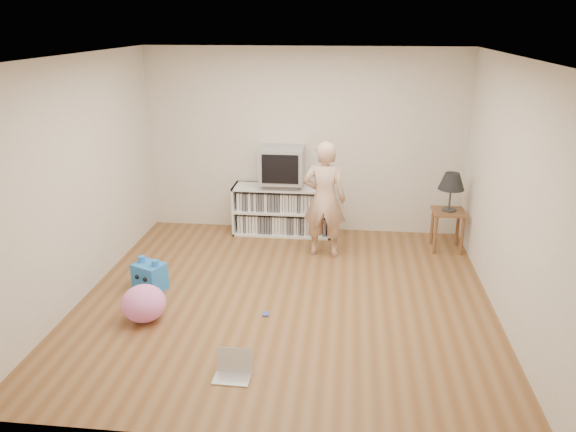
{
  "coord_description": "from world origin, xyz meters",
  "views": [
    {
      "loc": [
        0.65,
        -5.54,
        2.94
      ],
      "look_at": [
        -0.02,
        0.4,
        0.84
      ],
      "focal_mm": 35.0,
      "sensor_mm": 36.0,
      "label": 1
    }
  ],
  "objects_px": {
    "laptop": "(233,369)",
    "media_unit": "(283,210)",
    "dvd_deck": "(282,184)",
    "plush_pink": "(144,303)",
    "table_lamp": "(452,182)",
    "side_table": "(448,220)",
    "plush_blue": "(150,276)",
    "person": "(324,200)",
    "crt_tv": "(282,165)"
  },
  "relations": [
    {
      "from": "crt_tv",
      "to": "laptop",
      "type": "height_order",
      "value": "crt_tv"
    },
    {
      "from": "side_table",
      "to": "person",
      "type": "height_order",
      "value": "person"
    },
    {
      "from": "side_table",
      "to": "person",
      "type": "xyz_separation_m",
      "value": [
        -1.63,
        -0.36,
        0.34
      ]
    },
    {
      "from": "crt_tv",
      "to": "person",
      "type": "height_order",
      "value": "person"
    },
    {
      "from": "side_table",
      "to": "table_lamp",
      "type": "xyz_separation_m",
      "value": [
        -0.0,
        0.0,
        0.53
      ]
    },
    {
      "from": "laptop",
      "to": "plush_pink",
      "type": "bearing_deg",
      "value": 144.31
    },
    {
      "from": "crt_tv",
      "to": "dvd_deck",
      "type": "bearing_deg",
      "value": 90.0
    },
    {
      "from": "crt_tv",
      "to": "side_table",
      "type": "distance_m",
      "value": 2.36
    },
    {
      "from": "media_unit",
      "to": "dvd_deck",
      "type": "distance_m",
      "value": 0.39
    },
    {
      "from": "side_table",
      "to": "plush_pink",
      "type": "distance_m",
      "value": 4.07
    },
    {
      "from": "media_unit",
      "to": "plush_blue",
      "type": "height_order",
      "value": "media_unit"
    },
    {
      "from": "dvd_deck",
      "to": "plush_blue",
      "type": "bearing_deg",
      "value": -123.4
    },
    {
      "from": "dvd_deck",
      "to": "plush_blue",
      "type": "height_order",
      "value": "dvd_deck"
    },
    {
      "from": "table_lamp",
      "to": "plush_blue",
      "type": "xyz_separation_m",
      "value": [
        -3.55,
        -1.59,
        -0.78
      ]
    },
    {
      "from": "media_unit",
      "to": "dvd_deck",
      "type": "height_order",
      "value": "dvd_deck"
    },
    {
      "from": "plush_blue",
      "to": "crt_tv",
      "type": "bearing_deg",
      "value": 81.21
    },
    {
      "from": "plush_blue",
      "to": "dvd_deck",
      "type": "bearing_deg",
      "value": 81.26
    },
    {
      "from": "crt_tv",
      "to": "laptop",
      "type": "bearing_deg",
      "value": -90.12
    },
    {
      "from": "media_unit",
      "to": "crt_tv",
      "type": "bearing_deg",
      "value": -90.0
    },
    {
      "from": "media_unit",
      "to": "side_table",
      "type": "xyz_separation_m",
      "value": [
        2.26,
        -0.39,
        0.07
      ]
    },
    {
      "from": "dvd_deck",
      "to": "plush_blue",
      "type": "relative_size",
      "value": 1.09
    },
    {
      "from": "media_unit",
      "to": "plush_pink",
      "type": "distance_m",
      "value": 2.89
    },
    {
      "from": "plush_blue",
      "to": "plush_pink",
      "type": "height_order",
      "value": "plush_blue"
    },
    {
      "from": "media_unit",
      "to": "laptop",
      "type": "relative_size",
      "value": 4.31
    },
    {
      "from": "media_unit",
      "to": "plush_blue",
      "type": "relative_size",
      "value": 3.41
    },
    {
      "from": "side_table",
      "to": "person",
      "type": "relative_size",
      "value": 0.36
    },
    {
      "from": "dvd_deck",
      "to": "person",
      "type": "bearing_deg",
      "value": -49.12
    },
    {
      "from": "crt_tv",
      "to": "plush_blue",
      "type": "height_order",
      "value": "crt_tv"
    },
    {
      "from": "media_unit",
      "to": "plush_pink",
      "type": "height_order",
      "value": "media_unit"
    },
    {
      "from": "laptop",
      "to": "plush_pink",
      "type": "distance_m",
      "value": 1.39
    },
    {
      "from": "plush_blue",
      "to": "plush_pink",
      "type": "distance_m",
      "value": 0.71
    },
    {
      "from": "table_lamp",
      "to": "person",
      "type": "xyz_separation_m",
      "value": [
        -1.63,
        -0.36,
        -0.18
      ]
    },
    {
      "from": "laptop",
      "to": "person",
      "type": "bearing_deg",
      "value": 78.31
    },
    {
      "from": "crt_tv",
      "to": "plush_pink",
      "type": "distance_m",
      "value": 2.98
    },
    {
      "from": "media_unit",
      "to": "laptop",
      "type": "distance_m",
      "value": 3.51
    },
    {
      "from": "person",
      "to": "laptop",
      "type": "bearing_deg",
      "value": 81.77
    },
    {
      "from": "side_table",
      "to": "plush_blue",
      "type": "height_order",
      "value": "side_table"
    },
    {
      "from": "plush_blue",
      "to": "laptop",
      "type": "bearing_deg",
      "value": -25.12
    },
    {
      "from": "laptop",
      "to": "crt_tv",
      "type": "bearing_deg",
      "value": 91.24
    },
    {
      "from": "person",
      "to": "plush_pink",
      "type": "distance_m",
      "value": 2.65
    },
    {
      "from": "dvd_deck",
      "to": "table_lamp",
      "type": "xyz_separation_m",
      "value": [
        2.26,
        -0.37,
        0.21
      ]
    },
    {
      "from": "laptop",
      "to": "media_unit",
      "type": "bearing_deg",
      "value": 91.24
    },
    {
      "from": "table_lamp",
      "to": "plush_blue",
      "type": "height_order",
      "value": "table_lamp"
    },
    {
      "from": "crt_tv",
      "to": "plush_pink",
      "type": "relative_size",
      "value": 1.33
    },
    {
      "from": "media_unit",
      "to": "table_lamp",
      "type": "bearing_deg",
      "value": -9.7
    },
    {
      "from": "dvd_deck",
      "to": "plush_pink",
      "type": "distance_m",
      "value": 2.92
    },
    {
      "from": "media_unit",
      "to": "crt_tv",
      "type": "relative_size",
      "value": 2.33
    },
    {
      "from": "media_unit",
      "to": "table_lamp",
      "type": "height_order",
      "value": "table_lamp"
    },
    {
      "from": "media_unit",
      "to": "laptop",
      "type": "height_order",
      "value": "media_unit"
    },
    {
      "from": "crt_tv",
      "to": "plush_pink",
      "type": "xyz_separation_m",
      "value": [
        -1.11,
        -2.64,
        -0.83
      ]
    }
  ]
}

